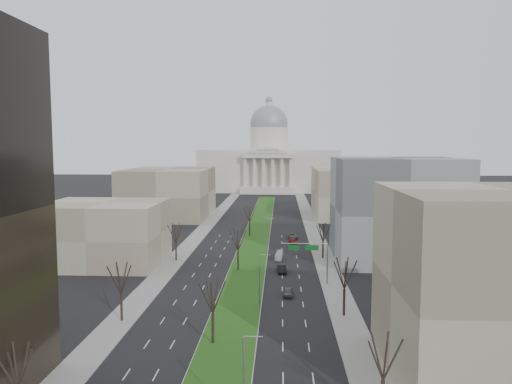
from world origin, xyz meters
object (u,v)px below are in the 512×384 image
(car_black, at_px, (282,269))
(car_grey_far, at_px, (293,236))
(car_red, at_px, (293,242))
(car_grey_near, at_px, (288,292))
(box_van, at_px, (279,255))

(car_black, relative_size, car_grey_far, 0.93)
(car_grey_far, bearing_deg, car_red, -94.18)
(car_red, xyz_separation_m, car_grey_far, (0.10, 8.69, -0.00))
(car_grey_near, bearing_deg, car_red, 87.55)
(car_black, xyz_separation_m, car_red, (3.15, 30.24, -0.08))
(car_grey_near, bearing_deg, car_grey_far, 87.84)
(car_black, relative_size, car_red, 0.97)
(car_red, bearing_deg, car_black, -103.48)
(car_red, xyz_separation_m, box_van, (-3.73, -17.71, 0.15))
(car_black, xyz_separation_m, box_van, (-0.58, 12.53, 0.08))
(car_grey_near, bearing_deg, car_black, 93.91)
(box_van, bearing_deg, car_grey_near, -82.14)
(car_grey_near, distance_m, box_van, 29.02)
(car_black, height_order, car_red, car_black)
(car_grey_near, relative_size, car_red, 0.81)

